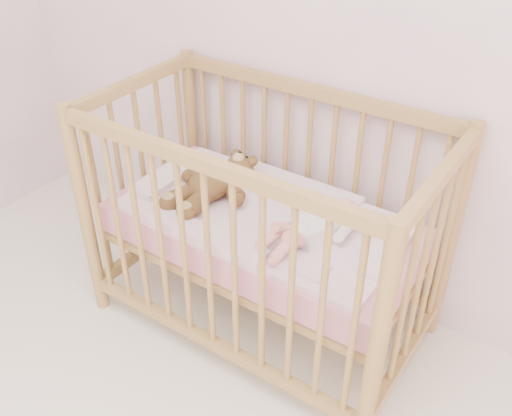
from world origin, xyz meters
The scene contains 5 objects.
crib centered at (-0.27, 1.60, 0.50)m, with size 1.36×0.76×1.00m, color #AC8549, non-canonical shape.
mattress centered at (-0.27, 1.60, 0.49)m, with size 1.22×0.62×0.13m, color pink.
blanket centered at (-0.27, 1.60, 0.56)m, with size 1.10×0.58×0.06m, color #E19BB5, non-canonical shape.
baby centered at (-0.03, 1.58, 0.64)m, with size 0.23×0.48×0.12m, color white, non-canonical shape.
teddy_bear centered at (-0.51, 1.58, 0.65)m, with size 0.34×0.49×0.14m, color brown, non-canonical shape.
Camera 1 is at (0.74, 0.05, 1.85)m, focal length 40.00 mm.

